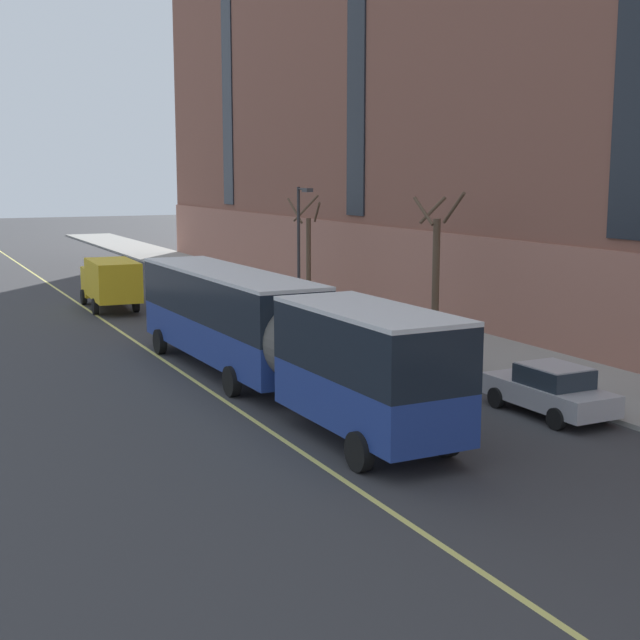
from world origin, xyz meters
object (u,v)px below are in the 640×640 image
parked_car_white_6 (179,270)px  street_tree_far_uptown (436,267)px  city_bus (268,329)px  parked_car_darkgray_7 (421,349)px  parked_car_silver_0 (550,390)px  box_truck (110,281)px  parked_car_darkgray_4 (335,321)px  parked_car_white_3 (273,301)px  street_tree_far_downtown (308,250)px  parked_car_navy_1 (220,282)px  street_lamp (301,234)px

parked_car_white_6 → street_tree_far_uptown: (3.55, -25.64, 2.45)m
city_bus → street_tree_far_uptown: 11.24m
city_bus → parked_car_darkgray_7: (6.39, 0.69, -1.36)m
parked_car_silver_0 → parked_car_darkgray_7: size_ratio=0.98×
parked_car_white_6 → box_truck: box_truck is taller
parked_car_darkgray_4 → street_tree_far_uptown: street_tree_far_uptown is taller
street_tree_far_uptown → parked_car_white_3: bearing=110.7°
parked_car_silver_0 → street_tree_far_downtown: 24.63m
parked_car_white_6 → street_tree_far_uptown: 26.00m
street_tree_far_downtown → box_truck: bearing=167.1°
street_tree_far_downtown → parked_car_darkgray_4: bearing=-108.7°
parked_car_navy_1 → parked_car_white_3: size_ratio=0.95×
parked_car_white_6 → parked_car_darkgray_7: same height
city_bus → parked_car_silver_0: 9.16m
parked_car_silver_0 → parked_car_navy_1: bearing=89.9°
parked_car_white_3 → box_truck: bearing=140.5°
street_tree_far_downtown → street_lamp: (-1.64, -2.61, 1.10)m
city_bus → box_truck: size_ratio=2.92×
parked_car_silver_0 → parked_car_darkgray_4: same height
box_truck → street_lamp: 10.44m
city_bus → street_lamp: size_ratio=3.08×
parked_car_navy_1 → parked_car_darkgray_7: (-0.16, -22.57, 0.00)m
parked_car_navy_1 → box_truck: 7.73m
parked_car_silver_0 → parked_car_darkgray_7: same height
parked_car_white_3 → street_tree_far_uptown: size_ratio=0.75×
parked_car_darkgray_4 → parked_car_white_6: 23.07m
parked_car_darkgray_4 → street_tree_far_downtown: size_ratio=0.78×
parked_car_darkgray_7 → street_tree_far_downtown: size_ratio=0.77×
city_bus → street_tree_far_downtown: 20.53m
parked_car_white_3 → box_truck: (-6.92, 5.70, 0.79)m
parked_car_white_3 → parked_car_navy_1: bearing=88.6°
parked_car_white_3 → box_truck: size_ratio=0.71×
parked_car_darkgray_7 → street_tree_far_uptown: 6.21m
box_truck → parked_car_darkgray_4: bearing=-61.0°
parked_car_darkgray_4 → box_truck: (-6.99, 12.62, 0.79)m
parked_car_darkgray_7 → box_truck: box_truck is taller
street_tree_far_uptown → street_lamp: bearing=99.4°
box_truck → street_lamp: (8.81, -5.00, 2.51)m
parked_car_white_3 → parked_car_darkgray_4: same height
parked_car_darkgray_4 → parked_car_darkgray_7: bearing=-90.2°
parked_car_white_3 → parked_car_darkgray_7: bearing=-89.8°
city_bus → street_tree_far_downtown: (9.87, 17.98, 0.84)m
city_bus → parked_car_darkgray_4: 10.15m
parked_car_silver_0 → parked_car_white_6: size_ratio=0.96×
parked_car_darkgray_4 → parked_car_navy_1: bearing=89.5°
parked_car_silver_0 → street_tree_far_downtown: bearing=82.1°
parked_car_darkgray_7 → street_lamp: size_ratio=0.71×
parked_car_silver_0 → street_tree_far_uptown: 12.24m
parked_car_navy_1 → street_tree_far_downtown: street_tree_far_downtown is taller
parked_car_darkgray_7 → street_lamp: 15.16m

